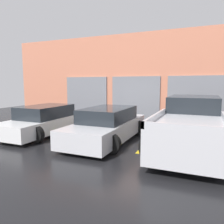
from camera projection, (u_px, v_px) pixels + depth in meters
name	position (u px, v px, depth m)	size (l,w,h in m)	color
ground_plane	(120.00, 133.00, 10.05)	(28.00, 28.00, 0.00)	black
shophouse_building	(140.00, 79.00, 12.73)	(17.37, 0.68, 5.12)	#D17A5B
pickup_truck	(191.00, 124.00, 7.65)	(2.63, 5.47, 1.77)	silver
sedan_white	(45.00, 121.00, 9.89)	(2.19, 4.44, 1.28)	white
sedan_side	(107.00, 125.00, 8.67)	(2.24, 4.69, 1.32)	silver
parking_stripe_far_left	(19.00, 131.00, 10.54)	(0.12, 2.20, 0.01)	gold
parking_stripe_left	(74.00, 137.00, 9.33)	(0.12, 2.20, 0.01)	gold
parking_stripe_centre	(145.00, 145.00, 8.11)	(0.12, 2.20, 0.01)	gold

